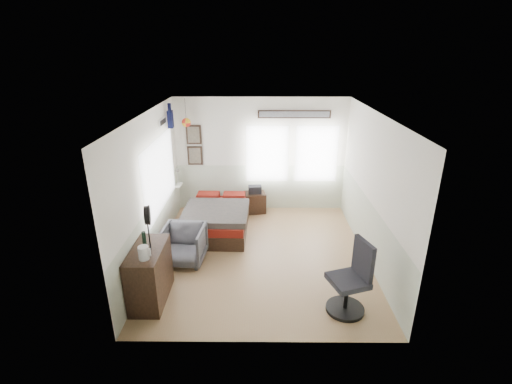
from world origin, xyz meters
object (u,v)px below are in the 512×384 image
at_px(bed, 217,219).
at_px(armchair, 184,245).
at_px(nightstand, 255,202).
at_px(dresser, 150,274).
at_px(task_chair, 351,284).

distance_m(bed, armchair, 1.34).
bearing_deg(bed, nightstand, 52.70).
bearing_deg(armchair, dresser, -101.28).
height_order(nightstand, task_chair, task_chair).
bearing_deg(bed, task_chair, -47.07).
height_order(bed, dresser, dresser).
distance_m(armchair, task_chair, 3.07).
height_order(armchair, nightstand, armchair).
height_order(dresser, task_chair, task_chair).
bearing_deg(nightstand, bed, -138.71).
height_order(armchair, task_chair, task_chair).
relative_size(armchair, task_chair, 0.66).
height_order(dresser, armchair, dresser).
xyz_separation_m(armchair, task_chair, (2.76, -1.35, 0.12)).
relative_size(armchair, nightstand, 1.58).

